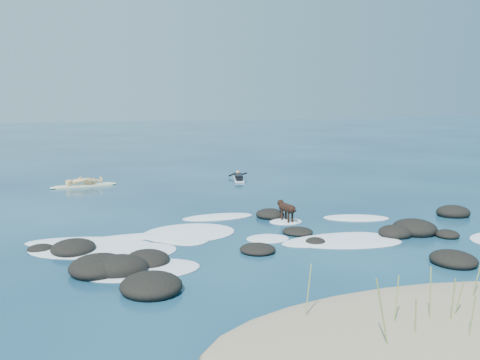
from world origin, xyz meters
name	(u,v)px	position (x,y,z in m)	size (l,w,h in m)	color
ground	(272,227)	(0.00, 0.00, 0.00)	(160.00, 160.00, 0.00)	#0A2642
sand_dune	(450,333)	(0.00, -8.20, 0.00)	(9.00, 4.40, 0.60)	#9E8966
dune_grass	(420,302)	(-0.59, -8.10, 0.61)	(3.59, 1.96, 1.22)	olive
reef_rocks	(259,247)	(-1.37, -2.44, 0.11)	(14.41, 7.47, 0.55)	black
breaking_foam	(225,240)	(-1.89, -1.11, 0.01)	(14.55, 7.03, 0.12)	white
standing_surfer_rig	(83,172)	(-5.26, 9.95, 0.68)	(3.03, 0.91, 1.72)	#FDFACA
paddling_surfer_rig	(239,177)	(2.14, 9.61, 0.13)	(1.15, 2.18, 0.38)	white
dog	(286,208)	(0.67, 0.40, 0.48)	(0.39, 1.14, 0.72)	black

